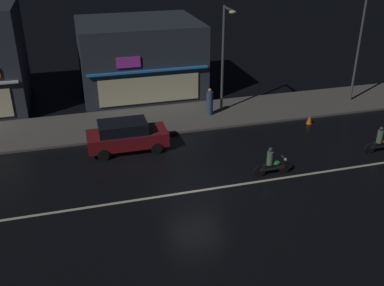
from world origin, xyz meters
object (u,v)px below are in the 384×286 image
Objects in this scene: pedestrian_on_sidewalk at (210,103)px; traffic_cone at (309,119)px; streetlamp_mid at (224,51)px; parked_car_near_kerb at (126,135)px; streetlamp_east at (363,36)px; motorcycle_following at (271,163)px; motorcycle_opposite_lane at (380,142)px.

traffic_cone is (5.62, -2.78, -0.67)m from pedestrian_on_sidewalk.
streetlamp_mid reaches higher than parked_car_near_kerb.
streetlamp_east is 10.94m from pedestrian_on_sidewalk.
parked_car_near_kerb is at bearing -152.15° from streetlamp_mid.
motorcycle_opposite_lane is at bearing 2.24° from motorcycle_following.
streetlamp_east is 4.37× the size of pedestrian_on_sidewalk.
motorcycle_following is (0.61, -7.98, -0.31)m from pedestrian_on_sidewalk.
traffic_cone is at bearing 2.67° from parked_car_near_kerb.
traffic_cone is at bearing -43.78° from pedestrian_on_sidewalk.
streetlamp_mid is 3.53× the size of motorcycle_opposite_lane.
streetlamp_east is (9.32, -0.57, 0.50)m from streetlamp_mid.
motorcycle_opposite_lane is (13.12, -4.00, -0.24)m from parked_car_near_kerb.
streetlamp_east is 13.93× the size of traffic_cone.
pedestrian_on_sidewalk is at bearing 29.70° from parked_car_near_kerb.
pedestrian_on_sidewalk is 3.19× the size of traffic_cone.
parked_car_near_kerb is 2.26× the size of motorcycle_following.
streetlamp_east reaches higher than motorcycle_following.
motorcycle_opposite_lane is (-2.99, -7.02, -3.99)m from streetlamp_east.
parked_car_near_kerb is 11.46m from traffic_cone.
traffic_cone is (5.01, 5.20, -0.36)m from motorcycle_following.
pedestrian_on_sidewalk reaches higher than motorcycle_opposite_lane.
parked_car_near_kerb is (-6.79, -3.59, -3.25)m from streetlamp_mid.
streetlamp_mid reaches higher than motorcycle_opposite_lane.
pedestrian_on_sidewalk is 6.70m from parked_car_near_kerb.
motorcycle_opposite_lane is (7.30, -7.32, -0.31)m from pedestrian_on_sidewalk.
traffic_cone is at bearing -152.05° from streetlamp_east.
parked_car_near_kerb reaches higher than motorcycle_opposite_lane.
motorcycle_following is at bearing -133.92° from traffic_cone.
traffic_cone is (-4.68, -2.48, -4.35)m from streetlamp_east.
pedestrian_on_sidewalk is at bearing 178.32° from streetlamp_east.
streetlamp_east is at bearing 27.95° from traffic_cone.
streetlamp_east is 16.82m from parked_car_near_kerb.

